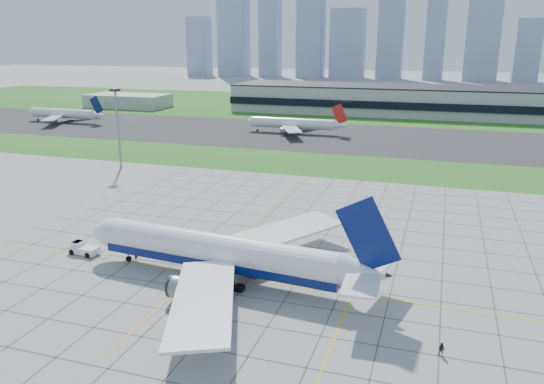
# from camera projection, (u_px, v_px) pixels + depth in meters

# --- Properties ---
(ground) EXTENTS (1400.00, 1400.00, 0.00)m
(ground) POSITION_uv_depth(u_px,v_px,m) (253.00, 275.00, 94.23)
(ground) COLOR gray
(ground) RESTS_ON ground
(grass_median) EXTENTS (700.00, 35.00, 0.04)m
(grass_median) POSITION_uv_depth(u_px,v_px,m) (345.00, 166.00, 176.51)
(grass_median) COLOR #21651C
(grass_median) RESTS_ON ground
(asphalt_taxiway) EXTENTS (700.00, 75.00, 0.04)m
(asphalt_taxiway) POSITION_uv_depth(u_px,v_px,m) (369.00, 138.00, 226.80)
(asphalt_taxiway) COLOR #383838
(asphalt_taxiway) RESTS_ON ground
(grass_far) EXTENTS (700.00, 145.00, 0.04)m
(grass_far) POSITION_uv_depth(u_px,v_px,m) (394.00, 108.00, 327.38)
(grass_far) COLOR #21651C
(grass_far) RESTS_ON ground
(apron_markings) EXTENTS (120.00, 130.00, 0.03)m
(apron_markings) POSITION_uv_depth(u_px,v_px,m) (274.00, 253.00, 104.24)
(apron_markings) COLOR #474744
(apron_markings) RESTS_ON ground
(terminal) EXTENTS (260.00, 43.00, 15.80)m
(terminal) POSITION_uv_depth(u_px,v_px,m) (465.00, 102.00, 290.33)
(terminal) COLOR #B7B7B2
(terminal) RESTS_ON ground
(service_block) EXTENTS (50.00, 25.00, 8.00)m
(service_block) POSITION_uv_depth(u_px,v_px,m) (128.00, 101.00, 332.80)
(service_block) COLOR #B7B7B2
(service_block) RESTS_ON ground
(light_mast) EXTENTS (2.50, 2.50, 25.60)m
(light_mast) POSITION_uv_depth(u_px,v_px,m) (117.00, 119.00, 170.07)
(light_mast) COLOR gray
(light_mast) RESTS_ON ground
(city_skyline) EXTENTS (523.00, 32.40, 160.00)m
(city_skyline) POSITION_uv_depth(u_px,v_px,m) (414.00, 22.00, 556.07)
(city_skyline) COLOR #93A2C0
(city_skyline) RESTS_ON ground
(airliner) EXTENTS (57.51, 58.05, 18.10)m
(airliner) POSITION_uv_depth(u_px,v_px,m) (221.00, 253.00, 91.40)
(airliner) COLOR white
(airliner) RESTS_ON ground
(pushback_tug) EXTENTS (8.69, 3.46, 2.39)m
(pushback_tug) POSITION_uv_depth(u_px,v_px,m) (83.00, 249.00, 103.52)
(pushback_tug) COLOR white
(pushback_tug) RESTS_ON ground
(crew_near) EXTENTS (0.72, 0.80, 1.84)m
(crew_near) POSITION_uv_depth(u_px,v_px,m) (136.00, 255.00, 100.63)
(crew_near) COLOR black
(crew_near) RESTS_ON ground
(crew_far) EXTENTS (1.09, 0.95, 1.93)m
(crew_far) POSITION_uv_depth(u_px,v_px,m) (442.00, 350.00, 69.80)
(crew_far) COLOR black
(crew_far) RESTS_ON ground
(distant_jet_0) EXTENTS (42.53, 42.66, 14.08)m
(distant_jet_0) POSITION_uv_depth(u_px,v_px,m) (64.00, 113.00, 270.94)
(distant_jet_0) COLOR white
(distant_jet_0) RESTS_ON ground
(distant_jet_1) EXTENTS (43.95, 42.66, 14.08)m
(distant_jet_1) POSITION_uv_depth(u_px,v_px,m) (294.00, 123.00, 238.31)
(distant_jet_1) COLOR white
(distant_jet_1) RESTS_ON ground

